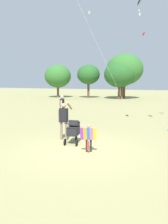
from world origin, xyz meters
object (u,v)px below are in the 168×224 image
Objects in this scene: stroller at (73,130)px; person_red_shirt at (62,106)px; person_adult_flyer at (64,118)px; child_with_butterfly_kite at (89,136)px; kite_adult_black at (136,9)px.

person_red_shirt is (-3.10, 4.85, 0.42)m from stroller.
person_adult_flyer is at bearing 151.78° from stroller.
person_adult_flyer reaches higher than stroller.
child_with_butterfly_kite is 7.09m from person_red_shirt.
child_with_butterfly_kite is 1.38m from stroller.
child_with_butterfly_kite reaches higher than stroller.
kite_adult_black is at bearing 64.93° from stroller.
child_with_butterfly_kite is at bearing -40.21° from stroller.
kite_adult_black is at bearing -10.19° from person_red_shirt.
kite_adult_black is (1.85, 3.96, 5.88)m from stroller.
person_red_shirt is (-2.44, 4.50, -0.00)m from person_adult_flyer.
person_adult_flyer is 1.61× the size of stroller.
stroller is at bearing -115.07° from kite_adult_black.
stroller is 0.64× the size of person_red_shirt.
person_red_shirt is (-4.15, 5.74, 0.39)m from child_with_butterfly_kite.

